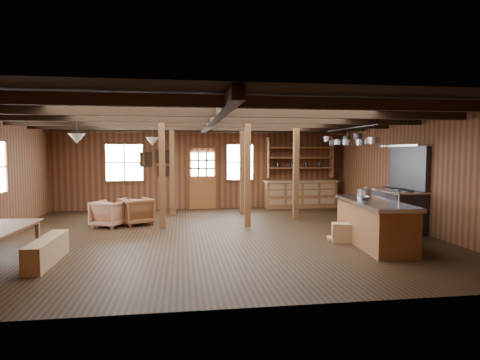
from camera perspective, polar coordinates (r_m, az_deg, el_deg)
The scene contains 19 objects.
room at distance 9.38m, azimuth -3.96°, elevation 0.61°, with size 10.04×9.04×2.84m.
ceiling_joists at distance 9.56m, azimuth -4.08°, elevation 8.35°, with size 9.80×8.82×0.18m.
timber_posts at distance 11.49m, azimuth -2.15°, elevation 1.24°, with size 3.95×2.35×2.80m.
back_door at distance 13.84m, azimuth -5.33°, elevation -0.46°, with size 1.02×0.08×2.15m.
window_back_left at distance 13.93m, azimuth -16.11°, elevation 2.39°, with size 1.32×0.06×1.32m.
window_back_right at distance 13.94m, azimuth -0.01°, elevation 2.55°, with size 1.02×0.06×1.32m.
notice_boards at distance 13.82m, azimuth -11.58°, elevation 2.62°, with size 1.08×0.03×0.90m.
back_counter at distance 14.21m, azimuth 8.56°, elevation -1.51°, with size 2.55×0.60×2.45m.
pendant_lamps at distance 10.45m, azimuth -16.86°, elevation 5.47°, with size 1.86×2.36×0.66m.
pot_rack at distance 10.50m, azimuth 15.31°, elevation 5.53°, with size 0.38×3.00×0.46m.
kitchen_island at distance 8.86m, azimuth 18.52°, elevation -5.79°, with size 1.07×2.56×1.20m.
step_stool at distance 9.06m, azimuth 14.25°, elevation -7.26°, with size 0.46×0.33×0.41m, color olive.
commercial_range at distance 10.82m, azimuth 21.46°, elevation -3.06°, with size 0.89×1.73×2.14m.
bench_aisle at distance 7.88m, azimuth -25.75°, elevation -9.07°, with size 0.30×1.63×0.45m, color olive.
armchair_a at distance 11.17m, azimuth -14.56°, elevation -4.34°, with size 0.77×0.79×0.72m, color brown.
armchair_b at distance 11.86m, azimuth -14.94°, elevation -4.03°, with size 0.69×0.71×0.65m, color #5B2B1B.
armchair_c at distance 11.04m, azimuth -18.11°, elevation -4.58°, with size 0.73×0.76×0.69m, color #9C6547.
counter_pot at distance 9.49m, azimuth 17.29°, elevation -1.75°, with size 0.31×0.31×0.18m, color #B7BABF.
bowl at distance 9.02m, azimuth 17.11°, elevation -2.42°, with size 0.26×0.26×0.06m, color silver.
Camera 1 is at (-0.70, -9.33, 1.95)m, focal length 30.00 mm.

